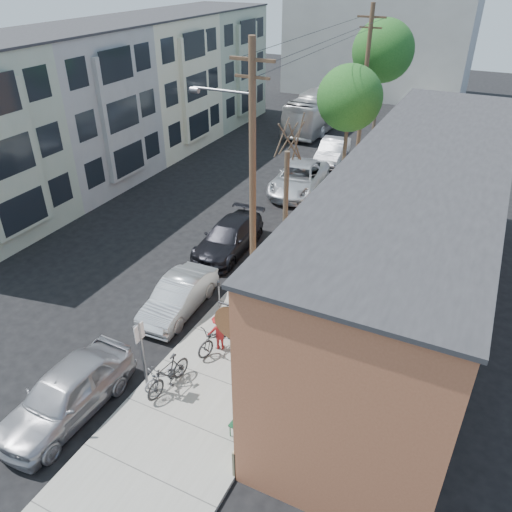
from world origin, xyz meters
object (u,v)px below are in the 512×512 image
at_px(sign_post, 142,350).
at_px(car_2, 229,237).
at_px(utility_pole_near, 251,165).
at_px(tree_leafy_far, 383,51).
at_px(parking_meter_near, 219,290).
at_px(tree_leafy_mid, 350,98).
at_px(patron_grey, 244,425).
at_px(patio_chair_a, 260,393).
at_px(car_3, 299,178).
at_px(parking_meter_far, 298,208).
at_px(car_0, 66,393).
at_px(car_4, 333,151).
at_px(parked_bike_b, 165,375).
at_px(patio_chair_b, 239,424).
at_px(parked_bike_a, 168,374).
at_px(patron_green, 300,331).
at_px(car_1, 179,296).
at_px(bus, 322,108).
at_px(cyclist, 220,332).
at_px(tree_bare, 286,203).

distance_m(sign_post, car_2, 9.69).
bearing_deg(utility_pole_near, tree_leafy_far, 88.76).
distance_m(parking_meter_near, tree_leafy_mid, 15.26).
bearing_deg(parking_meter_near, patron_grey, -54.19).
xyz_separation_m(patio_chair_a, car_2, (-5.72, 8.31, 0.14)).
bearing_deg(car_3, patio_chair_a, -77.91).
xyz_separation_m(parking_meter_far, patron_grey, (3.95, -13.99, -0.10)).
relative_size(car_0, car_4, 1.03).
distance_m(sign_post, utility_pole_near, 8.46).
height_order(tree_leafy_far, car_0, tree_leafy_far).
distance_m(utility_pole_near, tree_leafy_mid, 11.88).
distance_m(patio_chair_a, parked_bike_b, 3.28).
xyz_separation_m(tree_leafy_mid, car_0, (-2.15, -21.34, -4.65)).
xyz_separation_m(patio_chair_b, parked_bike_a, (-2.96, 0.65, 0.15)).
bearing_deg(car_2, car_4, 85.99).
xyz_separation_m(sign_post, parked_bike_a, (0.61, 0.37, -1.09)).
xyz_separation_m(utility_pole_near, patio_chair_a, (3.59, -6.59, -4.82)).
height_order(tree_leafy_far, patron_green, tree_leafy_far).
height_order(parking_meter_far, patio_chair_a, parking_meter_far).
height_order(parking_meter_far, patio_chair_b, parking_meter_far).
height_order(tree_leafy_far, parked_bike_a, tree_leafy_far).
distance_m(parking_meter_far, patron_grey, 14.54).
bearing_deg(patron_grey, parked_bike_b, -86.42).
height_order(tree_leafy_far, patio_chair_b, tree_leafy_far).
height_order(utility_pole_near, car_1, utility_pole_near).
bearing_deg(utility_pole_near, parking_meter_far, 91.38).
height_order(patio_chair_b, car_1, car_1).
distance_m(parked_bike_a, bus, 31.50).
distance_m(cyclist, parked_bike_a, 2.53).
relative_size(utility_pole_near, patio_chair_b, 11.36).
relative_size(utility_pole_near, tree_bare, 1.99).
relative_size(patio_chair_a, parked_bike_a, 0.45).
relative_size(tree_leafy_far, cyclist, 6.07).
bearing_deg(tree_leafy_far, tree_leafy_mid, -90.00).
xyz_separation_m(parking_meter_near, parked_bike_a, (0.71, -4.61, -0.24)).
xyz_separation_m(tree_leafy_mid, patio_chair_a, (3.18, -18.46, -4.89)).
bearing_deg(car_0, car_4, 90.83).
distance_m(utility_pole_near, car_0, 10.66).
bearing_deg(tree_bare, car_2, -158.56).
relative_size(tree_leafy_mid, car_1, 1.68).
height_order(car_0, car_3, car_0).
xyz_separation_m(patio_chair_a, car_0, (-5.33, -2.88, 0.24)).
height_order(tree_leafy_far, patio_chair_a, tree_leafy_far).
distance_m(utility_pole_near, parked_bike_b, 8.74).
bearing_deg(parked_bike_b, parking_meter_near, 117.83).
bearing_deg(patron_grey, tree_bare, -144.16).
xyz_separation_m(patron_green, car_0, (-5.53, -5.70, -0.27)).
height_order(patio_chair_a, parked_bike_b, patio_chair_a).
xyz_separation_m(car_0, car_1, (0.15, 6.02, -0.12)).
bearing_deg(parked_bike_a, car_0, -129.16).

